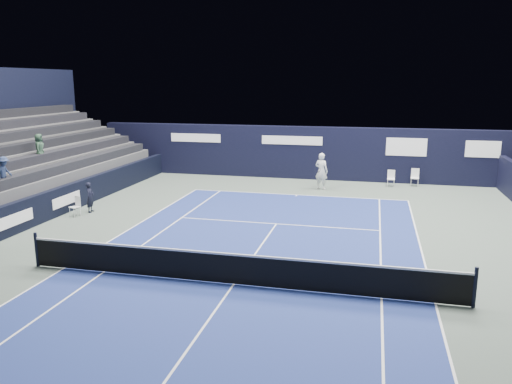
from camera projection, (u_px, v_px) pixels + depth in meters
ground at (250, 261)px, 16.16m from camera, size 48.00×48.00×0.00m
court_surface at (234, 285)px, 14.26m from camera, size 10.97×23.77×0.01m
folding_chair_back_a at (391, 175)px, 27.60m from camera, size 0.41×0.44×0.91m
folding_chair_back_b at (415, 176)px, 27.68m from camera, size 0.46×0.45×0.98m
line_judge_chair at (76, 205)px, 21.53m from camera, size 0.50×0.49×0.85m
line_judge at (90, 197)px, 22.09m from camera, size 0.40×0.54×1.35m
court_markings at (234, 284)px, 14.26m from camera, size 11.03×23.83×0.00m
tennis_net at (233, 268)px, 14.15m from camera, size 12.90×0.10×1.10m
back_sponsor_wall at (309, 153)px, 29.60m from camera, size 26.00×0.63×3.10m
side_barrier_left at (63, 200)px, 21.94m from camera, size 0.33×22.00×1.20m
spectator_stand at (2, 163)px, 23.45m from camera, size 6.00×18.00×6.40m
tennis_player at (321, 171)px, 26.74m from camera, size 0.84×0.96×1.98m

